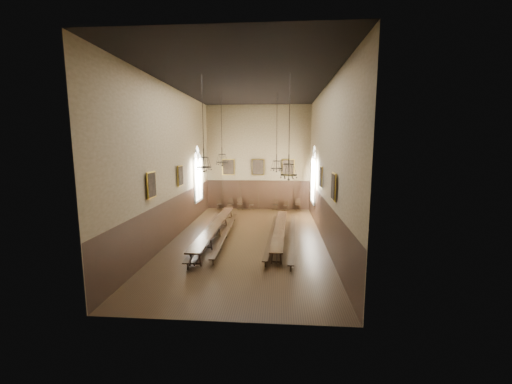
# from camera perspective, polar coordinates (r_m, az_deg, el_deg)

# --- Properties ---
(floor) EXTENTS (9.00, 18.00, 0.02)m
(floor) POSITION_cam_1_polar(r_m,az_deg,el_deg) (19.19, -1.45, -8.52)
(floor) COLOR black
(floor) RESTS_ON ground
(ceiling) EXTENTS (9.00, 18.00, 0.02)m
(ceiling) POSITION_cam_1_polar(r_m,az_deg,el_deg) (18.64, -1.56, 19.01)
(ceiling) COLOR black
(ceiling) RESTS_ON ground
(wall_back) EXTENTS (9.00, 0.02, 9.00)m
(wall_back) POSITION_cam_1_polar(r_m,az_deg,el_deg) (27.34, 0.39, 6.23)
(wall_back) COLOR #816F4F
(wall_back) RESTS_ON ground
(wall_front) EXTENTS (9.00, 0.02, 9.00)m
(wall_front) POSITION_cam_1_polar(r_m,az_deg,el_deg) (9.49, -6.93, 1.60)
(wall_front) COLOR #816F4F
(wall_front) RESTS_ON ground
(wall_left) EXTENTS (0.02, 18.00, 9.00)m
(wall_left) POSITION_cam_1_polar(r_m,az_deg,el_deg) (19.35, -14.96, 4.94)
(wall_left) COLOR #816F4F
(wall_left) RESTS_ON ground
(wall_right) EXTENTS (0.02, 18.00, 9.00)m
(wall_right) POSITION_cam_1_polar(r_m,az_deg,el_deg) (18.48, 12.61, 4.86)
(wall_right) COLOR #816F4F
(wall_right) RESTS_ON ground
(wainscot_panelling) EXTENTS (9.00, 18.00, 2.50)m
(wainscot_panelling) POSITION_cam_1_polar(r_m,az_deg,el_deg) (18.86, -1.46, -4.86)
(wainscot_panelling) COLOR black
(wainscot_panelling) RESTS_ON floor
(table_left) EXTENTS (0.76, 10.46, 0.82)m
(table_left) POSITION_cam_1_polar(r_m,az_deg,el_deg) (19.59, -7.34, -6.96)
(table_left) COLOR black
(table_left) RESTS_ON floor
(table_right) EXTENTS (1.01, 9.13, 0.71)m
(table_right) POSITION_cam_1_polar(r_m,az_deg,el_deg) (19.16, 4.33, -7.43)
(table_right) COLOR black
(table_right) RESTS_ON floor
(bench_left_outer) EXTENTS (0.86, 10.48, 0.47)m
(bench_left_outer) POSITION_cam_1_polar(r_m,az_deg,el_deg) (19.42, -8.98, -7.46)
(bench_left_outer) COLOR black
(bench_left_outer) RESTS_ON floor
(bench_left_inner) EXTENTS (0.54, 9.50, 0.43)m
(bench_left_inner) POSITION_cam_1_polar(r_m,az_deg,el_deg) (19.35, -5.45, -7.54)
(bench_left_inner) COLOR black
(bench_left_inner) RESTS_ON floor
(bench_right_inner) EXTENTS (0.69, 9.22, 0.41)m
(bench_right_inner) POSITION_cam_1_polar(r_m,az_deg,el_deg) (18.92, 2.88, -7.91)
(bench_right_inner) COLOR black
(bench_right_inner) RESTS_ON floor
(bench_right_outer) EXTENTS (0.83, 9.90, 0.45)m
(bench_right_outer) POSITION_cam_1_polar(r_m,az_deg,el_deg) (18.81, 6.61, -8.00)
(bench_right_outer) COLOR black
(bench_right_outer) RESTS_ON floor
(chair_0) EXTENTS (0.51, 0.51, 0.91)m
(chair_0) POSITION_cam_1_polar(r_m,az_deg,el_deg) (27.85, -6.69, -2.56)
(chair_0) COLOR black
(chair_0) RESTS_ON floor
(chair_1) EXTENTS (0.49, 0.49, 0.98)m
(chair_1) POSITION_cam_1_polar(r_m,az_deg,el_deg) (27.63, -4.69, -2.57)
(chair_1) COLOR black
(chair_1) RESTS_ON floor
(chair_2) EXTENTS (0.58, 0.58, 1.04)m
(chair_2) POSITION_cam_1_polar(r_m,az_deg,el_deg) (27.53, -2.93, -2.55)
(chair_2) COLOR black
(chair_2) RESTS_ON floor
(chair_3) EXTENTS (0.43, 0.43, 0.91)m
(chair_3) POSITION_cam_1_polar(r_m,az_deg,el_deg) (27.36, -0.87, -2.70)
(chair_3) COLOR black
(chair_3) RESTS_ON floor
(chair_5) EXTENTS (0.54, 0.55, 0.97)m
(chair_5) POSITION_cam_1_polar(r_m,az_deg,el_deg) (27.27, 3.51, -2.71)
(chair_5) COLOR black
(chair_5) RESTS_ON floor
(chair_6) EXTENTS (0.45, 0.45, 0.88)m
(chair_6) POSITION_cam_1_polar(r_m,az_deg,el_deg) (27.28, 5.46, -2.79)
(chair_6) COLOR black
(chair_6) RESTS_ON floor
(chair_7) EXTENTS (0.53, 0.53, 1.00)m
(chair_7) POSITION_cam_1_polar(r_m,az_deg,el_deg) (27.38, 7.63, -2.70)
(chair_7) COLOR black
(chair_7) RESTS_ON floor
(chandelier_back_left) EXTENTS (0.81, 0.81, 4.66)m
(chandelier_back_left) POSITION_cam_1_polar(r_m,az_deg,el_deg) (21.06, -6.20, 6.29)
(chandelier_back_left) COLOR black
(chandelier_back_left) RESTS_ON ceiling
(chandelier_back_right) EXTENTS (0.77, 0.77, 5.07)m
(chandelier_back_right) POSITION_cam_1_polar(r_m,az_deg,el_deg) (20.95, 3.75, 5.32)
(chandelier_back_right) COLOR black
(chandelier_back_right) RESTS_ON ceiling
(chandelier_front_left) EXTENTS (0.77, 0.77, 4.62)m
(chandelier_front_left) POSITION_cam_1_polar(r_m,az_deg,el_deg) (16.06, -9.46, 5.68)
(chandelier_front_left) COLOR black
(chandelier_front_left) RESTS_ON ceiling
(chandelier_front_right) EXTENTS (0.82, 0.82, 4.98)m
(chandelier_front_right) POSITION_cam_1_polar(r_m,az_deg,el_deg) (15.48, 5.97, 4.35)
(chandelier_front_right) COLOR black
(chandelier_front_right) RESTS_ON ceiling
(portrait_back_0) EXTENTS (1.10, 0.12, 1.40)m
(portrait_back_0) POSITION_cam_1_polar(r_m,az_deg,el_deg) (27.56, -5.05, 4.54)
(portrait_back_0) COLOR #AF8D2A
(portrait_back_0) RESTS_ON wall_back
(portrait_back_1) EXTENTS (1.10, 0.12, 1.40)m
(portrait_back_1) POSITION_cam_1_polar(r_m,az_deg,el_deg) (27.26, 0.37, 4.53)
(portrait_back_1) COLOR #AF8D2A
(portrait_back_1) RESTS_ON wall_back
(portrait_back_2) EXTENTS (1.10, 0.12, 1.40)m
(portrait_back_2) POSITION_cam_1_polar(r_m,az_deg,el_deg) (27.21, 5.86, 4.48)
(portrait_back_2) COLOR #AF8D2A
(portrait_back_2) RESTS_ON wall_back
(portrait_left_0) EXTENTS (0.12, 1.00, 1.30)m
(portrait_left_0) POSITION_cam_1_polar(r_m,az_deg,el_deg) (20.32, -13.61, 2.88)
(portrait_left_0) COLOR #AF8D2A
(portrait_left_0) RESTS_ON wall_left
(portrait_left_1) EXTENTS (0.12, 1.00, 1.30)m
(portrait_left_1) POSITION_cam_1_polar(r_m,az_deg,el_deg) (16.12, -18.47, 1.24)
(portrait_left_1) COLOR #AF8D2A
(portrait_left_1) RESTS_ON wall_left
(portrait_right_0) EXTENTS (0.12, 1.00, 1.30)m
(portrait_right_0) POSITION_cam_1_polar(r_m,az_deg,el_deg) (19.51, 11.73, 2.72)
(portrait_right_0) COLOR #AF8D2A
(portrait_right_0) RESTS_ON wall_right
(portrait_right_1) EXTENTS (0.12, 1.00, 1.30)m
(portrait_right_1) POSITION_cam_1_polar(r_m,az_deg,el_deg) (15.09, 13.92, 0.95)
(portrait_right_1) COLOR #AF8D2A
(portrait_right_1) RESTS_ON wall_right
(window_right) EXTENTS (0.20, 2.20, 4.60)m
(window_right) POSITION_cam_1_polar(r_m,az_deg,el_deg) (23.99, 10.45, 3.11)
(window_right) COLOR white
(window_right) RESTS_ON wall_right
(window_left) EXTENTS (0.20, 2.20, 4.60)m
(window_left) POSITION_cam_1_polar(r_m,az_deg,el_deg) (24.66, -10.51, 3.26)
(window_left) COLOR white
(window_left) RESTS_ON wall_left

